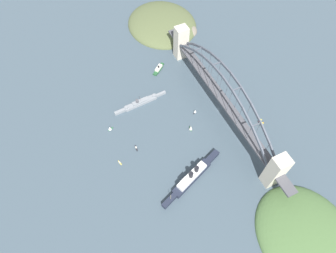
# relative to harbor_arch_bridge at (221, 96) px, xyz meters

# --- Properties ---
(ground_plane) EXTENTS (1400.00, 1400.00, 0.00)m
(ground_plane) POSITION_rel_harbor_arch_bridge_xyz_m (0.00, -0.00, -29.72)
(ground_plane) COLOR #3D4C56
(harbor_arch_bridge) EXTENTS (303.59, 18.88, 73.03)m
(harbor_arch_bridge) POSITION_rel_harbor_arch_bridge_xyz_m (0.00, 0.00, 0.00)
(harbor_arch_bridge) COLOR beige
(harbor_arch_bridge) RESTS_ON ground
(headland_west_shore) EXTENTS (124.02, 108.07, 26.55)m
(headland_west_shore) POSITION_rel_harbor_arch_bridge_xyz_m (-194.74, 0.78, -29.72)
(headland_west_shore) COLOR #476638
(headland_west_shore) RESTS_ON ground
(headland_east_shore) EXTENTS (132.76, 118.65, 30.37)m
(headland_east_shore) POSITION_rel_harbor_arch_bridge_xyz_m (202.55, -7.91, -29.72)
(headland_east_shore) COLOR #515B38
(headland_east_shore) RESTS_ON ground
(ocean_liner) EXTENTS (41.48, 95.51, 21.16)m
(ocean_liner) POSITION_rel_harbor_arch_bridge_xyz_m (-77.29, 84.39, -23.83)
(ocean_liner) COLOR #1E2333
(ocean_liner) RESTS_ON ground
(naval_cruiser) EXTENTS (11.12, 81.39, 16.69)m
(naval_cruiser) POSITION_rel_harbor_arch_bridge_xyz_m (57.47, 96.83, -26.79)
(naval_cruiser) COLOR gray
(naval_cruiser) RESTS_ON ground
(harbor_ferry_steamer) EXTENTS (21.59, 25.42, 7.78)m
(harbor_ferry_steamer) POSITION_rel_harbor_arch_bridge_xyz_m (107.05, 44.94, -27.35)
(harbor_ferry_steamer) COLOR #23512D
(harbor_ferry_steamer) RESTS_ON ground
(seaplane_taxiing_near_bridge) EXTENTS (8.42, 8.49, 4.86)m
(seaplane_taxiing_near_bridge) POSITION_rel_harbor_arch_bridge_xyz_m (-45.60, -40.40, -27.62)
(seaplane_taxiing_near_bridge) COLOR #B7B7B2
(seaplane_taxiing_near_bridge) RESTS_ON ground
(small_boat_0) EXTENTS (5.67, 7.94, 7.87)m
(small_boat_0) POSITION_rel_harbor_arch_bridge_xyz_m (34.09, 151.06, -26.09)
(small_boat_0) COLOR #2D6B3D
(small_boat_0) RESTS_ON ground
(small_boat_1) EXTENTS (9.18, 2.61, 2.14)m
(small_boat_1) POSITION_rel_harbor_arch_bridge_xyz_m (-8.12, 130.00, -28.93)
(small_boat_1) COLOR black
(small_boat_1) RESTS_ON ground
(small_boat_2) EXTENTS (8.00, 5.05, 9.80)m
(small_boat_2) POSITION_rel_harbor_arch_bridge_xyz_m (-13.25, 51.91, -25.11)
(small_boat_2) COLOR #2D6B3D
(small_boat_2) RESTS_ON ground
(small_boat_3) EXTENTS (4.63, 5.99, 7.13)m
(small_boat_3) POSITION_rel_harbor_arch_bridge_xyz_m (9.41, 32.91, -26.35)
(small_boat_3) COLOR black
(small_boat_3) RESTS_ON ground
(small_boat_4) EXTENTS (7.74, 2.89, 2.09)m
(small_boat_4) POSITION_rel_harbor_arch_bridge_xyz_m (-18.63, 156.77, -28.99)
(small_boat_4) COLOR gold
(small_boat_4) RESTS_ON ground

